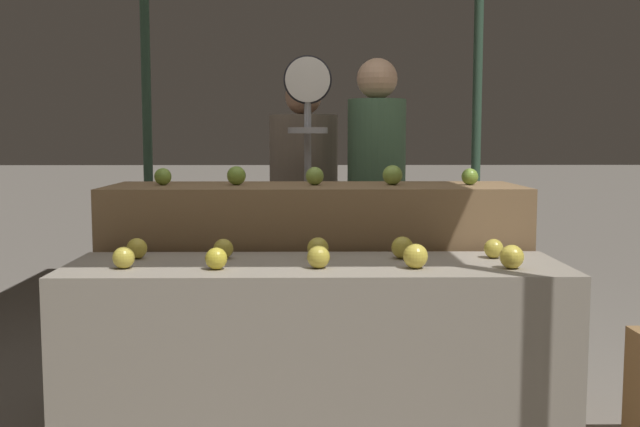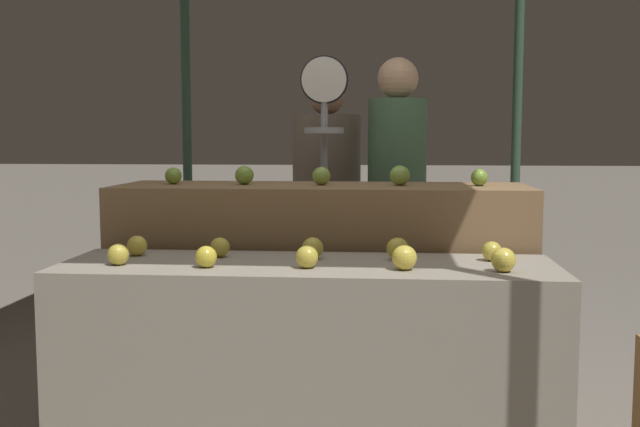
{
  "view_description": "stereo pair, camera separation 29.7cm",
  "coord_description": "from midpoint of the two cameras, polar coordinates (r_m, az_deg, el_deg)",
  "views": [
    {
      "loc": [
        -0.02,
        -2.66,
        1.24
      ],
      "look_at": [
        0.02,
        0.3,
        0.94
      ],
      "focal_mm": 42.0,
      "sensor_mm": 36.0,
      "label": 1
    },
    {
      "loc": [
        0.27,
        -2.65,
        1.24
      ],
      "look_at": [
        0.02,
        0.3,
        0.94
      ],
      "focal_mm": 42.0,
      "sensor_mm": 36.0,
      "label": 2
    }
  ],
  "objects": [
    {
      "name": "person_customer_left",
      "position": [
        4.29,
        2.5,
        1.21
      ],
      "size": [
        0.46,
        0.46,
        1.57
      ],
      "rotation": [
        0.0,
        0.0,
        2.93
      ],
      "color": "#2D2D38",
      "rests_on": "ground_plane"
    },
    {
      "name": "apple_front_3",
      "position": [
        2.59,
        9.73,
        -3.35
      ],
      "size": [
        0.09,
        0.09,
        0.09
      ],
      "primitive_type": "sphere",
      "color": "yellow",
      "rests_on": "display_counter_front"
    },
    {
      "name": "apple_front_7",
      "position": [
        2.79,
        2.49,
        -2.67
      ],
      "size": [
        0.08,
        0.08,
        0.08
      ],
      "primitive_type": "sphere",
      "color": "gold",
      "rests_on": "display_counter_front"
    },
    {
      "name": "display_counter_front",
      "position": [
        2.79,
        2.17,
        -11.84
      ],
      "size": [
        1.79,
        0.55,
        0.79
      ],
      "primitive_type": "cube",
      "color": "gray",
      "rests_on": "ground_plane"
    },
    {
      "name": "apple_back_2",
      "position": [
        3.26,
        2.71,
        2.86
      ],
      "size": [
        0.08,
        0.08,
        0.08
      ],
      "primitive_type": "sphere",
      "color": "#8EB247",
      "rests_on": "display_counter_back"
    },
    {
      "name": "apple_back_3",
      "position": [
        3.27,
        8.72,
        2.88
      ],
      "size": [
        0.09,
        0.09,
        0.09
      ],
      "primitive_type": "sphere",
      "color": "#8EB247",
      "rests_on": "display_counter_back"
    },
    {
      "name": "person_vendor_at_scale",
      "position": [
        4.05,
        7.97,
        1.96
      ],
      "size": [
        0.38,
        0.38,
        1.66
      ],
      "rotation": [
        0.0,
        0.0,
        2.9
      ],
      "color": "#2D2D38",
      "rests_on": "ground_plane"
    },
    {
      "name": "apple_front_5",
      "position": [
        2.91,
        -10.96,
        -2.45
      ],
      "size": [
        0.08,
        0.08,
        0.08
      ],
      "primitive_type": "sphere",
      "color": "yellow",
      "rests_on": "display_counter_front"
    },
    {
      "name": "display_counter_back",
      "position": [
        3.34,
        2.68,
        -6.71
      ],
      "size": [
        1.79,
        0.55,
        1.03
      ],
      "primitive_type": "cube",
      "color": "olive",
      "rests_on": "ground_plane"
    },
    {
      "name": "apple_front_1",
      "position": [
        2.61,
        -5.48,
        -3.33
      ],
      "size": [
        0.08,
        0.08,
        0.08
      ],
      "primitive_type": "sphere",
      "color": "gold",
      "rests_on": "display_counter_front"
    },
    {
      "name": "apple_front_0",
      "position": [
        2.71,
        -12.13,
        -3.1
      ],
      "size": [
        0.08,
        0.08,
        0.08
      ],
      "primitive_type": "sphere",
      "color": "gold",
      "rests_on": "display_counter_front"
    },
    {
      "name": "apple_front_4",
      "position": [
        2.63,
        16.99,
        -3.43
      ],
      "size": [
        0.08,
        0.08,
        0.08
      ],
      "primitive_type": "sphere",
      "color": "yellow",
      "rests_on": "display_counter_front"
    },
    {
      "name": "produce_scale",
      "position": [
        3.79,
        2.58,
        4.86
      ],
      "size": [
        0.24,
        0.2,
        1.65
      ],
      "color": "#99999E",
      "rests_on": "ground_plane"
    },
    {
      "name": "apple_back_0",
      "position": [
        3.36,
        -8.64,
        2.85
      ],
      "size": [
        0.07,
        0.07,
        0.07
      ],
      "primitive_type": "sphere",
      "color": "#84AD3D",
      "rests_on": "display_counter_back"
    },
    {
      "name": "apple_front_8",
      "position": [
        2.8,
        8.98,
        -2.69
      ],
      "size": [
        0.08,
        0.08,
        0.08
      ],
      "primitive_type": "sphere",
      "color": "gold",
      "rests_on": "display_counter_front"
    },
    {
      "name": "apple_back_1",
      "position": [
        3.29,
        -3.22,
        2.92
      ],
      "size": [
        0.08,
        0.08,
        0.08
      ],
      "primitive_type": "sphere",
      "color": "#84AD3D",
      "rests_on": "display_counter_back"
    },
    {
      "name": "apple_front_2",
      "position": [
        2.59,
        2.28,
        -3.35
      ],
      "size": [
        0.08,
        0.08,
        0.08
      ],
      "primitive_type": "sphere",
      "color": "gold",
      "rests_on": "display_counter_front"
    },
    {
      "name": "apple_back_4",
      "position": [
        3.3,
        14.6,
        2.66
      ],
      "size": [
        0.07,
        0.07,
        0.07
      ],
      "primitive_type": "sphere",
      "color": "#7AA338",
      "rests_on": "display_counter_back"
    },
    {
      "name": "apple_front_6",
      "position": [
        2.84,
        -4.68,
        -2.6
      ],
      "size": [
        0.08,
        0.08,
        0.08
      ],
      "primitive_type": "sphere",
      "color": "gold",
      "rests_on": "display_counter_front"
    },
    {
      "name": "apple_front_9",
      "position": [
        2.85,
        15.91,
        -2.8
      ],
      "size": [
        0.07,
        0.07,
        0.07
      ],
      "primitive_type": "sphere",
      "color": "gold",
      "rests_on": "display_counter_front"
    }
  ]
}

